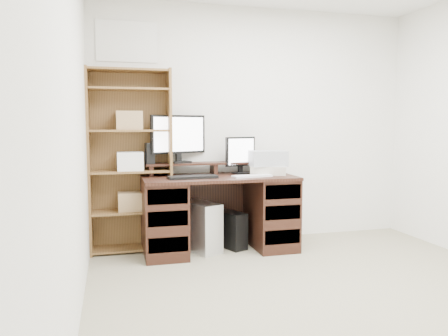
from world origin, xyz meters
name	(u,v)px	position (x,y,z in m)	size (l,w,h in m)	color
room	(354,126)	(0.00, 0.00, 1.25)	(3.54, 4.04, 2.54)	gray
desk	(219,212)	(-0.50, 1.64, 0.39)	(1.50, 0.70, 0.75)	black
riser_shelf	(214,165)	(-0.50, 1.85, 0.84)	(1.40, 0.22, 0.12)	black
monitor_wide	(178,136)	(-0.86, 1.88, 1.14)	(0.59, 0.26, 0.48)	black
monitor_small	(240,154)	(-0.23, 1.80, 0.96)	(0.34, 0.17, 0.38)	black
speaker	(150,153)	(-1.16, 1.82, 0.97)	(0.08, 0.08, 0.21)	black
keyboard_black	(193,177)	(-0.79, 1.51, 0.76)	(0.47, 0.16, 0.03)	black
keyboard_white	(252,176)	(-0.20, 1.48, 0.76)	(0.39, 0.12, 0.02)	white
mouse	(282,174)	(0.13, 1.53, 0.77)	(0.08, 0.06, 0.03)	white
printer	(268,170)	(0.02, 1.65, 0.79)	(0.36, 0.27, 0.09)	#BCB5A4
basket	(268,158)	(0.02, 1.65, 0.92)	(0.36, 0.26, 0.15)	#A1A6AC
tower_silver	(200,226)	(-0.69, 1.66, 0.24)	(0.22, 0.49, 0.49)	silver
tower_black	(230,230)	(-0.36, 1.69, 0.19)	(0.29, 0.40, 0.37)	black
bookshelf	(130,159)	(-1.35, 1.86, 0.92)	(0.80, 0.30, 1.80)	brown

